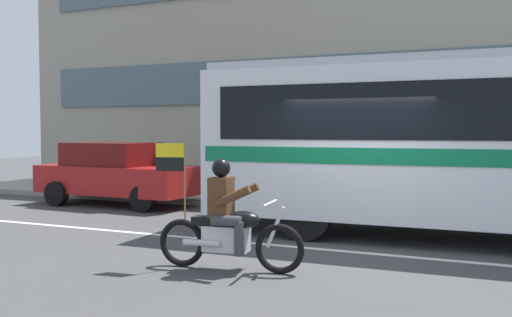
{
  "coord_description": "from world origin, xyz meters",
  "views": [
    {
      "loc": [
        2.22,
        -9.39,
        1.96
      ],
      "look_at": [
        -1.46,
        -0.99,
        1.5
      ],
      "focal_mm": 39.26,
      "sensor_mm": 36.0,
      "label": 1
    }
  ],
  "objects_px": {
    "motorcycle_with_rider": "(228,223)",
    "parked_sedan_curbside": "(117,173)",
    "fire_hydrant": "(359,191)",
    "transit_bus": "(507,135)"
  },
  "relations": [
    {
      "from": "transit_bus",
      "to": "fire_hydrant",
      "type": "distance_m",
      "value": 4.19
    },
    {
      "from": "motorcycle_with_rider",
      "to": "fire_hydrant",
      "type": "xyz_separation_m",
      "value": [
        0.45,
        6.06,
        -0.15
      ]
    },
    {
      "from": "transit_bus",
      "to": "parked_sedan_curbside",
      "type": "xyz_separation_m",
      "value": [
        -9.34,
        1.39,
        -1.03
      ]
    },
    {
      "from": "transit_bus",
      "to": "motorcycle_with_rider",
      "type": "relative_size",
      "value": 4.86
    },
    {
      "from": "motorcycle_with_rider",
      "to": "parked_sedan_curbside",
      "type": "bearing_deg",
      "value": 138.95
    },
    {
      "from": "parked_sedan_curbside",
      "to": "fire_hydrant",
      "type": "distance_m",
      "value": 6.31
    },
    {
      "from": "motorcycle_with_rider",
      "to": "parked_sedan_curbside",
      "type": "xyz_separation_m",
      "value": [
        -5.76,
        5.02,
        0.18
      ]
    },
    {
      "from": "motorcycle_with_rider",
      "to": "fire_hydrant",
      "type": "height_order",
      "value": "motorcycle_with_rider"
    },
    {
      "from": "fire_hydrant",
      "to": "transit_bus",
      "type": "bearing_deg",
      "value": -37.89
    },
    {
      "from": "parked_sedan_curbside",
      "to": "fire_hydrant",
      "type": "xyz_separation_m",
      "value": [
        6.21,
        1.04,
        -0.33
      ]
    }
  ]
}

